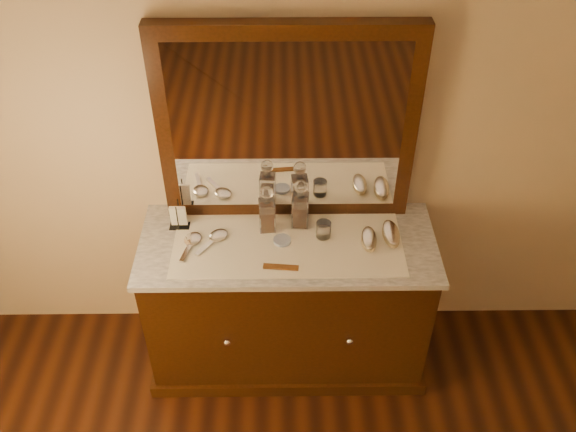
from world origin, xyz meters
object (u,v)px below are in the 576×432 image
object	(u,v)px
mirror_frame	(287,126)
brush_far	(391,234)
hand_mirror_inner	(216,238)
brush_near	(369,239)
pin_dish	(282,240)
dresser_cabinet	(288,303)
decanter_right	(300,208)
comb	(281,267)
decanter_left	(267,213)
napkin_rack	(179,217)
hand_mirror_outer	(192,241)

from	to	relation	value
mirror_frame	brush_far	size ratio (longest dim) A/B	6.56
hand_mirror_inner	brush_far	bearing A→B (deg)	0.01
brush_near	brush_far	size ratio (longest dim) A/B	0.92
mirror_frame	hand_mirror_inner	xyz separation A→B (m)	(-0.35, -0.22, -0.49)
brush_near	mirror_frame	bearing A→B (deg)	146.54
hand_mirror_inner	mirror_frame	bearing A→B (deg)	32.59
pin_dish	brush_far	world-z (taller)	brush_far
dresser_cabinet	hand_mirror_inner	xyz separation A→B (m)	(-0.35, 0.02, 0.45)
dresser_cabinet	decanter_right	bearing A→B (deg)	64.25
dresser_cabinet	brush_near	size ratio (longest dim) A/B	8.35
comb	decanter_left	bearing A→B (deg)	109.06
decanter_left	napkin_rack	bearing A→B (deg)	177.03
decanter_left	mirror_frame	bearing A→B (deg)	55.70
mirror_frame	hand_mirror_inner	bearing A→B (deg)	-147.41
pin_dish	napkin_rack	size ratio (longest dim) A/B	0.58
pin_dish	hand_mirror_inner	world-z (taller)	hand_mirror_inner
mirror_frame	decanter_right	distance (m)	0.41
pin_dish	mirror_frame	bearing A→B (deg)	83.77
dresser_cabinet	decanter_right	xyz separation A→B (m)	(0.06, 0.13, 0.55)
decanter_left	decanter_right	bearing A→B (deg)	11.04
napkin_rack	comb	bearing A→B (deg)	-30.80
napkin_rack	brush_near	world-z (taller)	napkin_rack
mirror_frame	napkin_rack	xyz separation A→B (m)	(-0.54, -0.12, -0.44)
decanter_left	hand_mirror_inner	bearing A→B (deg)	-162.93
decanter_left	brush_far	size ratio (longest dim) A/B	1.40
napkin_rack	brush_far	xyz separation A→B (m)	(1.03, -0.10, -0.03)
mirror_frame	napkin_rack	size ratio (longest dim) A/B	8.12
mirror_frame	decanter_left	distance (m)	0.43
hand_mirror_outer	hand_mirror_inner	size ratio (longest dim) A/B	1.05
decanter_left	decanter_right	distance (m)	0.17
napkin_rack	decanter_right	size ratio (longest dim) A/B	0.55
napkin_rack	hand_mirror_outer	distance (m)	0.15
napkin_rack	brush_near	xyz separation A→B (m)	(0.92, -0.13, -0.03)
dresser_cabinet	mirror_frame	distance (m)	0.97
comb	hand_mirror_outer	size ratio (longest dim) A/B	0.75
dresser_cabinet	decanter_left	size ratio (longest dim) A/B	5.46
pin_dish	hand_mirror_inner	bearing A→B (deg)	176.14
dresser_cabinet	napkin_rack	distance (m)	0.74
pin_dish	decanter_right	distance (m)	0.18
comb	decanter_left	xyz separation A→B (m)	(-0.07, 0.28, 0.09)
brush_near	hand_mirror_inner	xyz separation A→B (m)	(-0.74, 0.04, -0.01)
dresser_cabinet	hand_mirror_outer	size ratio (longest dim) A/B	6.40
pin_dish	napkin_rack	bearing A→B (deg)	166.69
dresser_cabinet	napkin_rack	size ratio (longest dim) A/B	9.47
pin_dish	hand_mirror_outer	world-z (taller)	hand_mirror_outer
napkin_rack	brush_near	bearing A→B (deg)	-8.23
dresser_cabinet	pin_dish	xyz separation A→B (m)	(-0.03, 0.00, 0.45)
pin_dish	hand_mirror_inner	xyz separation A→B (m)	(-0.32, 0.02, 0.00)
dresser_cabinet	comb	distance (m)	0.48
brush_far	hand_mirror_outer	world-z (taller)	brush_far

